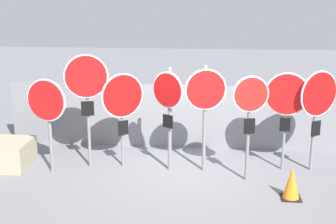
# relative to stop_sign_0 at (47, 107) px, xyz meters

# --- Properties ---
(ground_plane) EXTENTS (40.00, 40.00, 0.00)m
(ground_plane) POSITION_rel_stop_sign_0_xyz_m (2.76, 0.30, -1.43)
(ground_plane) COLOR slate
(fence_back) EXTENTS (8.57, 0.12, 1.52)m
(fence_back) POSITION_rel_stop_sign_0_xyz_m (2.76, 1.87, -0.66)
(fence_back) COLOR slate
(fence_back) RESTS_ON ground
(stop_sign_0) EXTENTS (0.86, 0.24, 2.00)m
(stop_sign_0) POSITION_rel_stop_sign_0_xyz_m (0.00, 0.00, 0.00)
(stop_sign_0) COLOR slate
(stop_sign_0) RESTS_ON ground
(stop_sign_1) EXTENTS (0.90, 0.21, 2.45)m
(stop_sign_1) POSITION_rel_stop_sign_0_xyz_m (0.74, 0.37, 0.38)
(stop_sign_1) COLOR slate
(stop_sign_1) RESTS_ON ground
(stop_sign_2) EXTENTS (0.79, 0.56, 2.05)m
(stop_sign_2) POSITION_rel_stop_sign_0_xyz_m (1.47, 0.46, 0.05)
(stop_sign_2) COLOR slate
(stop_sign_2) RESTS_ON ground
(stop_sign_3) EXTENTS (0.65, 0.43, 2.20)m
(stop_sign_3) POSITION_rel_stop_sign_0_xyz_m (2.45, 0.34, 0.07)
(stop_sign_3) COLOR slate
(stop_sign_3) RESTS_ON ground
(stop_sign_4) EXTENTS (0.83, 0.21, 2.25)m
(stop_sign_4) POSITION_rel_stop_sign_0_xyz_m (3.20, 0.35, 0.16)
(stop_sign_4) COLOR slate
(stop_sign_4) RESTS_ON ground
(stop_sign_5) EXTENTS (0.70, 0.19, 2.15)m
(stop_sign_5) POSITION_rel_stop_sign_0_xyz_m (4.07, -0.09, 0.12)
(stop_sign_5) COLOR slate
(stop_sign_5) RESTS_ON ground
(stop_sign_6) EXTENTS (0.89, 0.16, 2.11)m
(stop_sign_6) POSITION_rel_stop_sign_0_xyz_m (4.86, 0.55, 0.11)
(stop_sign_6) COLOR slate
(stop_sign_6) RESTS_ON ground
(stop_sign_7) EXTENTS (0.82, 0.52, 2.15)m
(stop_sign_7) POSITION_rel_stop_sign_0_xyz_m (5.50, 0.58, 0.10)
(stop_sign_7) COLOR slate
(stop_sign_7) RESTS_ON ground
(traffic_cone_0) EXTENTS (0.36, 0.36, 0.62)m
(traffic_cone_0) POSITION_rel_stop_sign_0_xyz_m (4.82, -0.83, -1.12)
(traffic_cone_0) COLOR black
(traffic_cone_0) RESTS_ON ground
(storage_crate) EXTENTS (1.09, 0.97, 0.57)m
(storage_crate) POSITION_rel_stop_sign_0_xyz_m (-1.10, 0.25, -1.14)
(storage_crate) COLOR #9E937A
(storage_crate) RESTS_ON ground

